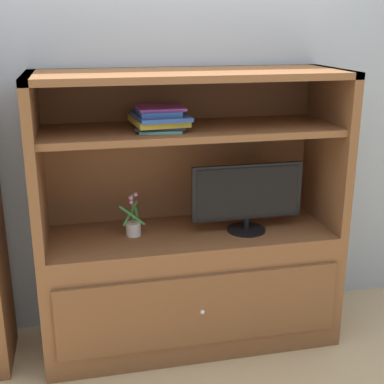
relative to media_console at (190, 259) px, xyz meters
name	(u,v)px	position (x,y,z in m)	size (l,w,h in m)	color
ground_plane	(206,376)	(0.00, -0.41, -0.50)	(8.00, 8.00, 0.00)	tan
painted_rear_wall	(177,95)	(0.00, 0.34, 0.90)	(6.00, 0.10, 2.80)	#9EA8B2
media_console	(190,259)	(0.00, 0.00, 0.00)	(1.66, 0.60, 1.57)	brown
tv_monitor	(247,196)	(0.31, -0.06, 0.38)	(0.63, 0.22, 0.39)	black
potted_plant	(133,226)	(-0.32, 0.01, 0.23)	(0.14, 0.10, 0.25)	beige
magazine_stack	(159,118)	(-0.17, -0.01, 0.83)	(0.30, 0.37, 0.12)	teal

